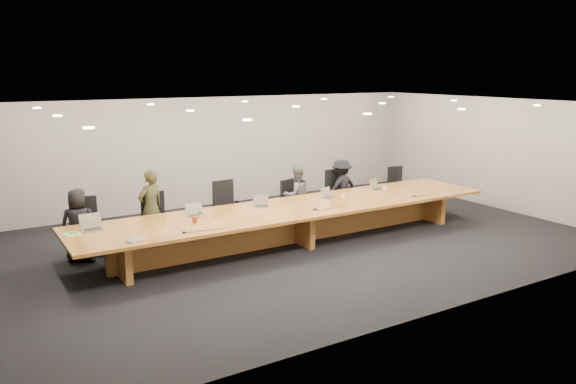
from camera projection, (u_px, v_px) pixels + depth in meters
name	position (u px, v px, depth m)	size (l,w,h in m)	color
ground	(296.00, 242.00, 11.57)	(12.00, 12.00, 0.00)	black
back_wall	(214.00, 151.00, 14.61)	(12.00, 0.02, 2.80)	beige
conference_table	(296.00, 218.00, 11.46)	(9.00, 1.80, 0.75)	#92581F
chair_far_left	(85.00, 228.00, 10.46)	(0.60, 0.60, 1.17)	black
chair_left	(155.00, 220.00, 11.14)	(0.57, 0.57, 1.12)	black
chair_mid_left	(229.00, 208.00, 11.98)	(0.60, 0.60, 1.18)	black
chair_mid_right	(294.00, 202.00, 12.78)	(0.53, 0.53, 1.05)	black
chair_right	(339.00, 193.00, 13.45)	(0.59, 0.59, 1.16)	black
chair_far_right	(399.00, 186.00, 14.58)	(0.53, 0.53, 1.03)	black
person_a	(79.00, 225.00, 10.34)	(0.66, 0.43, 1.36)	black
person_b	(151.00, 208.00, 11.15)	(0.57, 0.37, 1.57)	#30301A
person_c	(297.00, 195.00, 12.77)	(0.66, 0.52, 1.36)	#5A5A5C
person_d	(341.00, 188.00, 13.55)	(0.89, 0.51, 1.38)	black
laptop_a	(92.00, 222.00, 9.68)	(0.37, 0.27, 0.29)	tan
laptop_b	(196.00, 210.00, 10.61)	(0.32, 0.23, 0.25)	#C4B295
laptop_c	(262.00, 201.00, 11.36)	(0.31, 0.22, 0.24)	tan
laptop_d	(329.00, 193.00, 12.15)	(0.30, 0.22, 0.23)	#B9A58D
laptop_e	(378.00, 184.00, 12.98)	(0.33, 0.24, 0.26)	tan
water_bottle	(200.00, 213.00, 10.48)	(0.07, 0.07, 0.22)	#B2C2BF
amber_mug	(195.00, 220.00, 10.20)	(0.09, 0.09, 0.11)	maroon
paper_cup_near	(343.00, 196.00, 12.18)	(0.07, 0.07, 0.08)	white
paper_cup_far	(385.00, 189.00, 12.92)	(0.08, 0.08, 0.10)	silver
notepad	(72.00, 234.00, 9.46)	(0.26, 0.21, 0.02)	silver
lime_gadget	(73.00, 233.00, 9.47)	(0.18, 0.10, 0.03)	#5AB22F
av_box	(134.00, 241.00, 9.07)	(0.23, 0.17, 0.03)	#BABABF
mic_left	(184.00, 232.00, 9.56)	(0.10, 0.10, 0.03)	black
mic_center	(315.00, 209.00, 11.14)	(0.13, 0.13, 0.03)	black
mic_right	(414.00, 196.00, 12.32)	(0.12, 0.12, 0.03)	black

